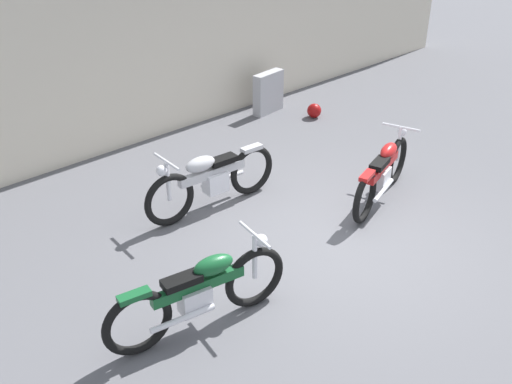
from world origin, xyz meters
name	(u,v)px	position (x,y,z in m)	size (l,w,h in m)	color
ground_plane	(338,241)	(0.00, 0.00, 0.00)	(40.00, 40.00, 0.00)	#56565B
building_wall	(133,50)	(0.00, 4.58, 1.59)	(18.00, 0.30, 3.19)	beige
stone_marker	(268,93)	(2.53, 3.91, 0.40)	(0.71, 0.20, 0.81)	#9E9EA3
helmet	(314,111)	(2.98, 3.10, 0.14)	(0.28, 0.28, 0.28)	maroon
motorcycle_silver	(211,179)	(-0.67, 1.77, 0.47)	(2.16, 0.60, 0.97)	black
motorcycle_green	(201,292)	(-2.30, -0.05, 0.45)	(2.07, 0.65, 0.94)	black
motorcycle_red	(383,172)	(1.29, 0.28, 0.45)	(2.00, 0.80, 0.92)	black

